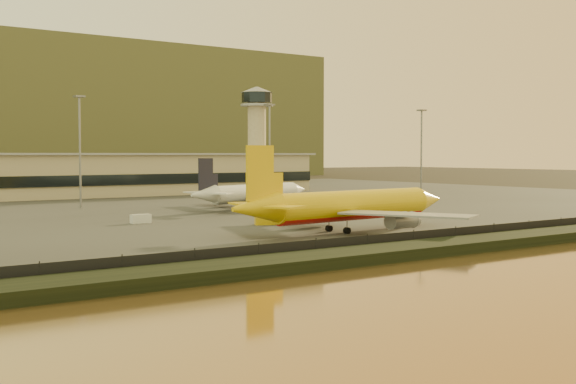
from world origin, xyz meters
The scene contains 11 objects.
ground centered at (0.00, 0.00, 0.00)m, with size 900.00×900.00×0.00m, color black.
embankment centered at (0.00, -17.00, 0.70)m, with size 320.00×7.00×1.40m, color black.
tarmac centered at (0.00, 95.00, 0.10)m, with size 320.00×220.00×0.20m, color #2D2D2D.
perimeter_fence centered at (0.00, -13.00, 1.30)m, with size 300.00×0.05×2.20m, color black.
terminal_building centered at (-14.52, 125.55, 6.25)m, with size 202.00×25.00×12.60m.
control_tower centered at (70.00, 131.00, 21.66)m, with size 11.20×11.20×35.50m.
apron_light_masts centered at (15.00, 75.00, 15.70)m, with size 152.20×12.20×25.40m.
dhl_cargo_jet centered at (8.10, 7.39, 4.23)m, with size 45.21×44.13×13.50m.
white_narrowbody_jet centered at (21.72, 57.09, 3.61)m, with size 38.74×36.81×11.41m.
gse_vehicle_yellow centered at (3.54, 24.03, 1.14)m, with size 4.20×1.89×1.89m, color #DFAF0B.
gse_vehicle_white centered at (-13.28, 39.26, 0.99)m, with size 3.51×1.58×1.58m, color silver.
Camera 1 is at (-65.16, -80.03, 12.42)m, focal length 45.00 mm.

